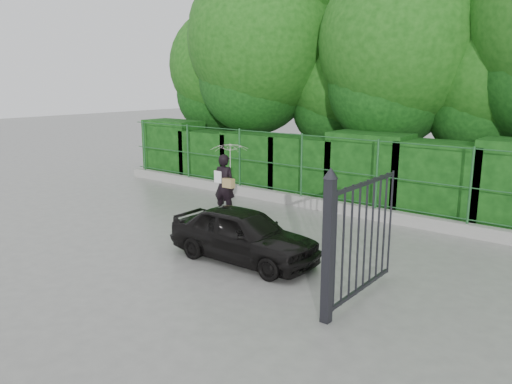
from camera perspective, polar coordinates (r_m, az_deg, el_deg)
The scene contains 8 objects.
ground at distance 11.41m, azimuth -9.18°, elevation -5.64°, with size 80.00×80.00×0.00m, color gray.
kerb at distance 14.66m, azimuth 3.83°, elevation -0.78°, with size 14.00×0.25×0.30m, color #9E9E99.
fence at distance 14.33m, azimuth 4.62°, elevation 3.17°, with size 14.13×0.06×1.80m.
hedge at distance 15.22m, azimuth 6.50°, elevation 2.95°, with size 14.20×1.20×2.20m.
trees at distance 16.55m, azimuth 14.12°, elevation 16.00°, with size 17.10×6.15×8.08m.
gate at distance 7.76m, azimuth 10.04°, elevation -5.29°, with size 0.22×2.33×2.36m.
woman at distance 13.12m, azimuth -3.23°, elevation 2.75°, with size 0.98×0.99×1.97m.
car at distance 10.00m, azimuth -1.45°, elevation -4.86°, with size 1.28×3.19×1.09m, color black.
Camera 1 is at (8.05, -7.26, 3.56)m, focal length 35.00 mm.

